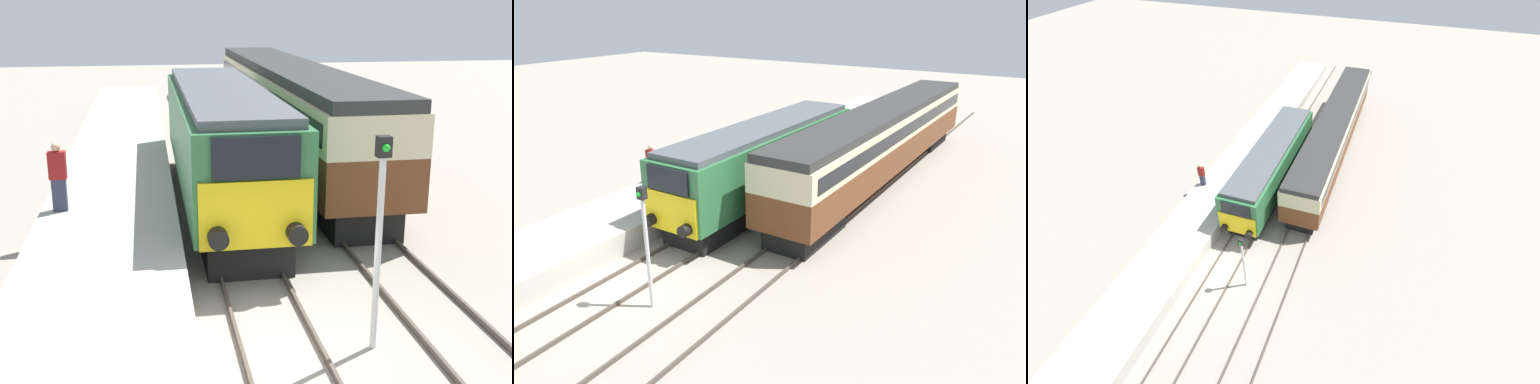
% 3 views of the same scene
% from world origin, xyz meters
% --- Properties ---
extents(ground_plane, '(120.00, 120.00, 0.00)m').
position_xyz_m(ground_plane, '(0.00, 0.00, 0.00)').
color(ground_plane, gray).
extents(platform_left, '(3.50, 50.00, 0.94)m').
position_xyz_m(platform_left, '(-3.30, 8.00, 0.47)').
color(platform_left, '#B7B2A8').
rests_on(platform_left, ground_plane).
extents(rails_near_track, '(1.51, 60.00, 0.14)m').
position_xyz_m(rails_near_track, '(0.00, 5.00, 0.07)').
color(rails_near_track, '#4C4238').
rests_on(rails_near_track, ground_plane).
extents(rails_far_track, '(1.50, 60.00, 0.14)m').
position_xyz_m(rails_far_track, '(3.40, 5.00, 0.07)').
color(rails_far_track, '#4C4238').
rests_on(rails_far_track, ground_plane).
extents(locomotive, '(2.70, 12.96, 3.75)m').
position_xyz_m(locomotive, '(0.00, 8.83, 2.08)').
color(locomotive, black).
rests_on(locomotive, ground_plane).
extents(passenger_carriage, '(2.75, 20.86, 3.87)m').
position_xyz_m(passenger_carriage, '(3.40, 14.80, 2.37)').
color(passenger_carriage, black).
rests_on(passenger_carriage, ground_plane).
extents(person_on_platform, '(0.44, 0.26, 1.80)m').
position_xyz_m(person_on_platform, '(-4.53, 6.22, 1.84)').
color(person_on_platform, '#2D334C').
rests_on(person_on_platform, platform_left).
extents(signal_post, '(0.24, 0.28, 3.96)m').
position_xyz_m(signal_post, '(1.70, -0.23, 2.35)').
color(signal_post, silver).
rests_on(signal_post, ground_plane).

